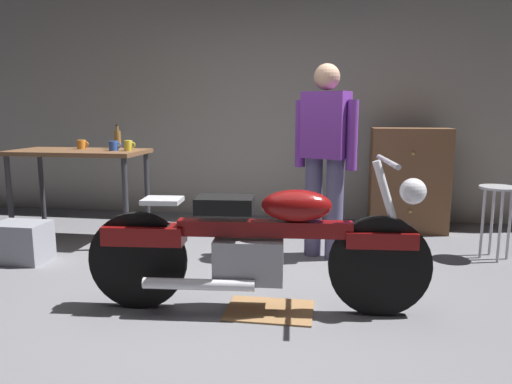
% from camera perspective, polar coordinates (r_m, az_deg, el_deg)
% --- Properties ---
extents(ground_plane, '(12.00, 12.00, 0.00)m').
position_cam_1_polar(ground_plane, '(3.30, -2.96, -13.26)').
color(ground_plane, slate).
extents(back_wall, '(8.00, 0.12, 3.10)m').
position_cam_1_polar(back_wall, '(5.81, 2.86, 12.33)').
color(back_wall, gray).
rests_on(back_wall, ground_plane).
extents(workbench, '(1.30, 0.64, 0.90)m').
position_cam_1_polar(workbench, '(5.03, -20.34, 3.43)').
color(workbench, brown).
rests_on(workbench, ground_plane).
extents(motorcycle, '(2.19, 0.60, 1.00)m').
position_cam_1_polar(motorcycle, '(3.06, 0.38, -6.18)').
color(motorcycle, black).
rests_on(motorcycle, ground_plane).
extents(person_standing, '(0.53, 0.35, 1.67)m').
position_cam_1_polar(person_standing, '(4.17, 8.22, 4.65)').
color(person_standing, '#544F73').
rests_on(person_standing, ground_plane).
extents(shop_stool, '(0.32, 0.32, 0.64)m').
position_cam_1_polar(shop_stool, '(4.62, 26.81, -1.15)').
color(shop_stool, '#B2B2B7').
rests_on(shop_stool, ground_plane).
extents(wooden_dresser, '(0.80, 0.47, 1.10)m').
position_cam_1_polar(wooden_dresser, '(5.38, 17.67, 1.40)').
color(wooden_dresser, brown).
rests_on(wooden_dresser, ground_plane).
extents(drip_tray, '(0.56, 0.40, 0.01)m').
position_cam_1_polar(drip_tray, '(3.20, 1.63, -13.89)').
color(drip_tray, olive).
rests_on(drip_tray, ground_plane).
extents(storage_bin, '(0.44, 0.32, 0.34)m').
position_cam_1_polar(storage_bin, '(4.59, -26.12, -5.37)').
color(storage_bin, gray).
rests_on(storage_bin, ground_plane).
extents(mug_yellow_tall, '(0.11, 0.08, 0.10)m').
position_cam_1_polar(mug_yellow_tall, '(4.76, -14.91, 5.36)').
color(mug_yellow_tall, yellow).
rests_on(mug_yellow_tall, workbench).
extents(mug_blue_enamel, '(0.12, 0.09, 0.09)m').
position_cam_1_polar(mug_blue_enamel, '(4.82, -16.54, 5.29)').
color(mug_blue_enamel, '#2D51AD').
rests_on(mug_blue_enamel, workbench).
extents(mug_orange_travel, '(0.12, 0.08, 0.09)m').
position_cam_1_polar(mug_orange_travel, '(5.13, -20.00, 5.34)').
color(mug_orange_travel, orange).
rests_on(mug_orange_travel, workbench).
extents(bottle, '(0.06, 0.06, 0.24)m').
position_cam_1_polar(bottle, '(5.08, -16.13, 6.09)').
color(bottle, olive).
rests_on(bottle, workbench).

